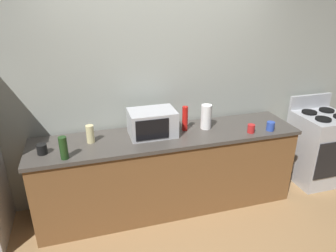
% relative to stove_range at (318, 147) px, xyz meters
% --- Properties ---
extents(ground_plane, '(8.00, 8.00, 0.00)m').
position_rel_stove_range_xyz_m(ground_plane, '(-2.00, -0.40, -0.46)').
color(ground_plane, '#A87F51').
extents(back_wall, '(6.40, 0.10, 2.70)m').
position_rel_stove_range_xyz_m(back_wall, '(-2.00, 0.41, 0.89)').
color(back_wall, '#9EA399').
rests_on(back_wall, ground_plane).
extents(counter_run, '(2.84, 0.64, 0.90)m').
position_rel_stove_range_xyz_m(counter_run, '(-2.00, 0.00, -0.01)').
color(counter_run, brown).
rests_on(counter_run, ground_plane).
extents(stove_range, '(0.60, 0.61, 1.08)m').
position_rel_stove_range_xyz_m(stove_range, '(0.00, 0.00, 0.00)').
color(stove_range, '#B7BABF').
rests_on(stove_range, ground_plane).
extents(microwave, '(0.48, 0.35, 0.27)m').
position_rel_stove_range_xyz_m(microwave, '(-2.16, 0.05, 0.57)').
color(microwave, '#B7BABF').
rests_on(microwave, counter_run).
extents(paper_towel_roll, '(0.12, 0.12, 0.27)m').
position_rel_stove_range_xyz_m(paper_towel_roll, '(-1.55, 0.05, 0.57)').
color(paper_towel_roll, white).
rests_on(paper_towel_roll, counter_run).
extents(bottle_hand_soap, '(0.08, 0.08, 0.18)m').
position_rel_stove_range_xyz_m(bottle_hand_soap, '(-2.79, 0.04, 0.53)').
color(bottle_hand_soap, beige).
rests_on(bottle_hand_soap, counter_run).
extents(bottle_wine, '(0.07, 0.07, 0.21)m').
position_rel_stove_range_xyz_m(bottle_wine, '(-3.04, -0.23, 0.55)').
color(bottle_wine, '#1E3F19').
rests_on(bottle_wine, counter_run).
extents(bottle_hot_sauce, '(0.06, 0.06, 0.27)m').
position_rel_stove_range_xyz_m(bottle_hot_sauce, '(-1.79, 0.07, 0.57)').
color(bottle_hot_sauce, red).
rests_on(bottle_hot_sauce, counter_run).
extents(mug_red, '(0.08, 0.08, 0.09)m').
position_rel_stove_range_xyz_m(mug_red, '(-1.13, -0.19, 0.48)').
color(mug_red, red).
rests_on(mug_red, counter_run).
extents(mug_blue, '(0.09, 0.09, 0.10)m').
position_rel_stove_range_xyz_m(mug_blue, '(-0.90, -0.20, 0.49)').
color(mug_blue, '#2D4CB2').
rests_on(mug_blue, counter_run).
extents(mug_black, '(0.09, 0.09, 0.10)m').
position_rel_stove_range_xyz_m(mug_black, '(-3.24, -0.08, 0.49)').
color(mug_black, black).
rests_on(mug_black, counter_run).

